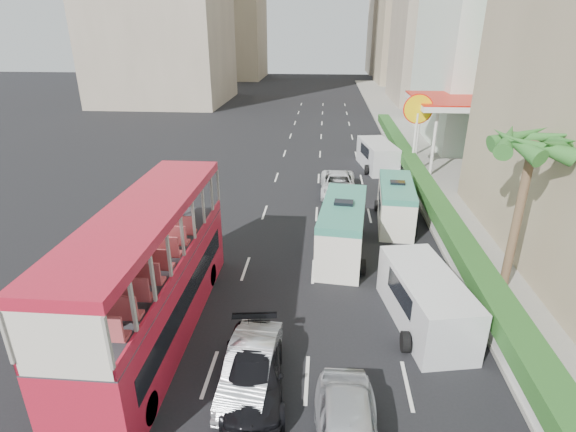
# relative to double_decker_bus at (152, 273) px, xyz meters

# --- Properties ---
(ground_plane) EXTENTS (200.00, 200.00, 0.00)m
(ground_plane) POSITION_rel_double_decker_bus_xyz_m (6.00, 0.00, -2.53)
(ground_plane) COLOR black
(ground_plane) RESTS_ON ground
(double_decker_bus) EXTENTS (2.50, 11.00, 5.06)m
(double_decker_bus) POSITION_rel_double_decker_bus_xyz_m (0.00, 0.00, 0.00)
(double_decker_bus) COLOR #B8182E
(double_decker_bus) RESTS_ON ground
(car_silver_lane_a) EXTENTS (1.64, 4.21, 1.37)m
(car_silver_lane_a) POSITION_rel_double_decker_bus_xyz_m (3.83, -2.31, -2.53)
(car_silver_lane_a) COLOR silver
(car_silver_lane_a) RESTS_ON ground
(car_black) EXTENTS (2.44, 4.81, 1.34)m
(car_black) POSITION_rel_double_decker_bus_xyz_m (3.95, -2.52, -2.53)
(car_black) COLOR black
(car_black) RESTS_ON ground
(van_asset) EXTENTS (2.38, 5.08, 1.41)m
(van_asset) POSITION_rel_double_decker_bus_xyz_m (6.97, 15.68, -2.53)
(van_asset) COLOR silver
(van_asset) RESTS_ON ground
(minibus_near) EXTENTS (2.65, 6.22, 2.68)m
(minibus_near) POSITION_rel_double_decker_bus_xyz_m (6.95, 6.94, -1.19)
(minibus_near) COLOR silver
(minibus_near) RESTS_ON ground
(minibus_far) EXTENTS (2.24, 5.56, 2.41)m
(minibus_far) POSITION_rel_double_decker_bus_xyz_m (10.11, 11.03, -1.33)
(minibus_far) COLOR silver
(minibus_far) RESTS_ON ground
(panel_van_near) EXTENTS (3.02, 5.50, 2.08)m
(panel_van_near) POSITION_rel_double_decker_bus_xyz_m (9.91, 1.37, -1.49)
(panel_van_near) COLOR silver
(panel_van_near) RESTS_ON ground
(panel_van_far) EXTENTS (2.99, 5.55, 2.10)m
(panel_van_far) POSITION_rel_double_decker_bus_xyz_m (10.20, 22.02, -1.48)
(panel_van_far) COLOR silver
(panel_van_far) RESTS_ON ground
(sidewalk) EXTENTS (6.00, 120.00, 0.18)m
(sidewalk) POSITION_rel_double_decker_bus_xyz_m (15.00, 25.00, -2.44)
(sidewalk) COLOR #99968C
(sidewalk) RESTS_ON ground
(kerb_wall) EXTENTS (0.30, 44.00, 1.00)m
(kerb_wall) POSITION_rel_double_decker_bus_xyz_m (12.20, 14.00, -1.85)
(kerb_wall) COLOR silver
(kerb_wall) RESTS_ON sidewalk
(hedge) EXTENTS (1.10, 44.00, 0.70)m
(hedge) POSITION_rel_double_decker_bus_xyz_m (12.20, 14.00, -1.00)
(hedge) COLOR #2D6626
(hedge) RESTS_ON kerb_wall
(palm_tree) EXTENTS (0.36, 0.36, 6.40)m
(palm_tree) POSITION_rel_double_decker_bus_xyz_m (13.80, 4.00, 0.85)
(palm_tree) COLOR brown
(palm_tree) RESTS_ON sidewalk
(shell_station) EXTENTS (6.50, 8.00, 5.50)m
(shell_station) POSITION_rel_double_decker_bus_xyz_m (16.00, 23.00, 0.22)
(shell_station) COLOR silver
(shell_station) RESTS_ON ground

